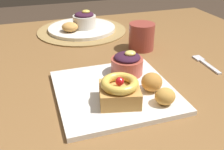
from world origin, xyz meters
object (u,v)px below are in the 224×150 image
fritter_front (165,96)px  back_ramekin (84,20)px  back_plate (81,28)px  front_plate (115,91)px  back_pastry (70,27)px  coffee_mug (142,37)px  cake_slice (120,91)px  fritter_middle (152,82)px  berry_ramekin (127,64)px  fork (205,63)px

fritter_front → back_ramekin: back_ramekin is taller
back_plate → back_ramekin: (0.01, -0.01, 0.04)m
front_plate → back_pastry: (-0.03, 0.44, 0.03)m
front_plate → coffee_mug: size_ratio=3.16×
front_plate → cake_slice: 0.06m
back_pastry → front_plate: bearing=-86.3°
fritter_front → back_pastry: 0.55m
fritter_middle → berry_ramekin: bearing=103.4°
front_plate → fork: bearing=13.2°
cake_slice → berry_ramekin: berry_ramekin is taller
front_plate → back_plate: back_plate is taller
front_plate → fritter_front: fritter_front is taller
coffee_mug → back_pastry: bearing=134.5°
coffee_mug → fritter_middle: bearing=-108.8°
front_plate → coffee_mug: coffee_mug is taller
front_plate → back_ramekin: 0.48m
berry_ramekin → coffee_mug: coffee_mug is taller
berry_ramekin → fritter_front: bearing=-80.4°
front_plate → fork: front_plate is taller
front_plate → coffee_mug: bearing=53.9°
front_plate → fritter_middle: 0.09m
fork → coffee_mug: bearing=41.6°
fritter_front → coffee_mug: coffee_mug is taller
fritter_middle → fritter_front: bearing=-87.0°
berry_ramekin → fritter_middle: berry_ramekin is taller
fritter_middle → back_plate: size_ratio=0.19×
back_pastry → coffee_mug: (0.20, -0.21, 0.01)m
fritter_front → fork: bearing=36.4°
front_plate → fritter_front: 0.13m
fritter_front → berry_ramekin: bearing=99.6°
fritter_front → fritter_middle: 0.06m
back_pastry → berry_ramekin: bearing=-77.1°
back_plate → berry_ramekin: bearing=-84.9°
back_plate → coffee_mug: bearing=-57.9°
back_plate → back_pastry: (-0.05, -0.04, 0.02)m
fritter_front → fork: size_ratio=0.36×
cake_slice → back_ramekin: back_ramekin is taller
back_ramekin → coffee_mug: same height
back_pastry → coffee_mug: size_ratio=0.71×
front_plate → fork: (0.31, 0.07, -0.00)m
front_plate → berry_ramekin: 0.10m
front_plate → fork: size_ratio=2.21×
berry_ramekin → fritter_middle: bearing=-76.6°
front_plate → back_plate: size_ratio=1.05×
front_plate → cake_slice: cake_slice is taller
back_pastry → back_ramekin: bearing=24.0°
fritter_front → back_plate: bearing=96.4°
berry_ramekin → fritter_middle: size_ratio=1.68×
cake_slice → back_pastry: cake_slice is taller
berry_ramekin → fork: bearing=1.1°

